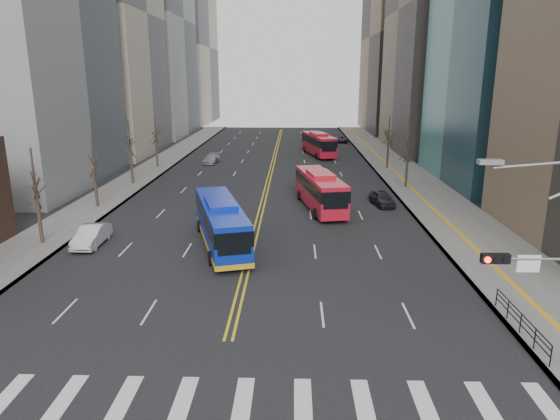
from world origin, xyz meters
The scene contains 15 objects.
ground centered at (0.00, 0.00, 0.00)m, with size 220.00×220.00×0.00m, color black.
sidewalk_right centered at (17.50, 45.00, 0.07)m, with size 7.00×130.00×0.15m, color slate.
sidewalk_left centered at (-16.50, 45.00, 0.07)m, with size 5.00×130.00×0.15m, color slate.
crosswalk centered at (0.00, 0.00, 0.01)m, with size 26.70×4.00×0.01m.
centerline centered at (0.00, 55.00, 0.01)m, with size 0.55×100.00×0.01m.
office_towers centered at (0.12, 68.51, 23.92)m, with size 83.00×134.00×58.00m.
pedestrian_railing centered at (14.30, 6.00, 0.82)m, with size 0.06×6.06×1.02m.
street_trees centered at (-7.18, 34.55, 4.87)m, with size 35.20×47.20×7.60m.
blue_bus centered at (-2.30, 19.09, 1.86)m, with size 5.87×12.42×3.54m.
red_bus_near centered at (5.65, 30.29, 1.99)m, with size 4.70×11.61×3.59m.
red_bus_far centered at (7.04, 64.09, 2.04)m, with size 5.31×11.94×3.68m.
car_white centered at (-12.12, 18.88, 0.76)m, with size 1.62×4.63×1.53m, color silver.
car_dark_mid centered at (11.87, 31.73, 0.72)m, with size 1.69×4.20×1.43m, color black.
car_silver centered at (-9.07, 56.16, 0.66)m, with size 1.85×4.56×1.32m, color #959499.
car_dark_far centered at (12.50, 80.92, 0.61)m, with size 2.02×4.38×1.22m, color black.
Camera 1 is at (3.12, -16.50, 12.35)m, focal length 32.00 mm.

